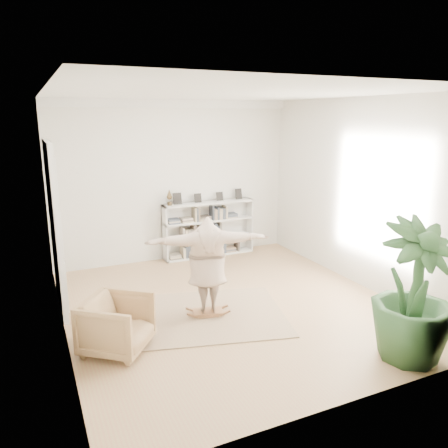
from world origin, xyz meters
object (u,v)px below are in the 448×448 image
bookshelf (209,229)px  person (207,263)px  armchair (117,325)px  rocker_board (208,312)px  houseplant (414,292)px

bookshelf → person: size_ratio=1.11×
armchair → person: 1.75m
armchair → rocker_board: size_ratio=1.58×
bookshelf → houseplant: bearing=-82.1°
rocker_board → person: (0.00, 0.00, 0.86)m
person → bookshelf: bearing=-98.4°
armchair → rocker_board: 1.70m
person → houseplant: bearing=145.0°
rocker_board → houseplant: bearing=-35.0°
rocker_board → houseplant: size_ratio=0.28×
armchair → houseplant: bearing=-79.2°
bookshelf → rocker_board: size_ratio=3.99×
rocker_board → houseplant: 3.22m
bookshelf → houseplant: 5.43m
bookshelf → rocker_board: (-1.27, -3.03, -0.57)m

